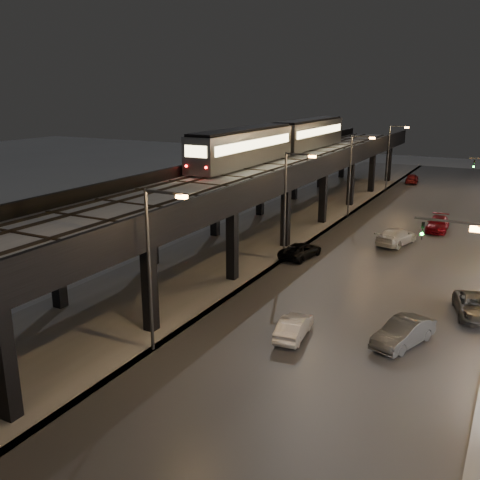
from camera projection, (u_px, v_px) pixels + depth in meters
The scene contains 18 objects.
road_surface at pixel (394, 261), 44.37m from camera, with size 17.00×120.00×0.06m, color #46474D.
under_viaduct_pavement at pixel (249, 240), 50.45m from camera, with size 11.00×120.00×0.06m, color #9FA1A8.
elevated_viaduct at pixel (233, 187), 46.24m from camera, with size 9.00×100.00×6.30m.
viaduct_trackbed at pixel (233, 178), 46.15m from camera, with size 8.40×100.00×0.32m.
viaduct_parapet_streetside at pixel (280, 177), 44.08m from camera, with size 0.30×100.00×1.10m, color black.
viaduct_parapet_far at pixel (191, 169), 48.00m from camera, with size 0.30×100.00×1.10m, color black.
streetlight_left_1 at pixel (153, 260), 27.82m from camera, with size 2.57×0.28×9.00m.
streetlight_left_2 at pixel (288, 199), 43.12m from camera, with size 2.57×0.28×9.00m.
streetlight_left_3 at pixel (353, 170), 58.41m from camera, with size 2.57×0.28×9.00m.
streetlight_left_4 at pixel (390, 153), 73.71m from camera, with size 2.57×0.28×9.00m.
subway_train at pixel (281, 139), 60.13m from camera, with size 2.93×35.73×3.51m.
car_near_white at pixel (294, 328), 30.63m from camera, with size 1.35×3.87×1.28m, color silver.
car_mid_silver at pixel (301, 251), 45.12m from camera, with size 2.08×4.51×1.25m, color black.
car_mid_dark at pixel (396, 237), 48.88m from camera, with size 2.14×5.26×1.53m, color silver.
car_far_white at pixel (412, 179), 80.62m from camera, with size 1.68×4.19×1.43m, color maroon.
car_onc_silver at pixel (403, 333), 29.70m from camera, with size 1.56×4.48×1.48m, color #424448.
car_onc_dark at pixel (474, 308), 33.42m from camera, with size 2.15×4.67×1.30m, color #474749.
car_onc_white at pixel (438, 224), 53.59m from camera, with size 1.96×4.81×1.40m, color maroon.
Camera 1 is at (15.99, -8.26, 13.87)m, focal length 40.00 mm.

